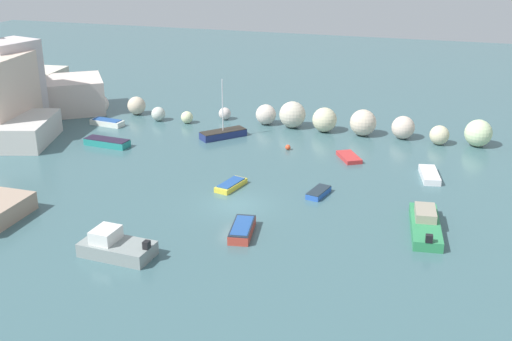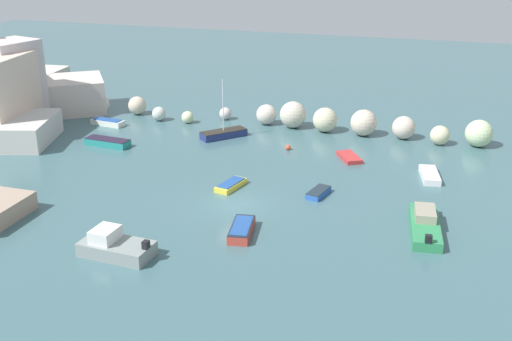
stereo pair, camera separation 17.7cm
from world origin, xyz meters
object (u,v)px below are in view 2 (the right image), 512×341
Objects in this scene: channel_buoy at (288,147)px; moored_boat_6 at (108,142)px; moored_boat_0 at (224,134)px; moored_boat_1 at (242,229)px; moored_boat_3 at (425,224)px; moored_boat_2 at (318,193)px; moored_boat_8 at (231,185)px; moored_boat_9 at (430,175)px; moored_boat_5 at (108,122)px; moored_boat_10 at (115,246)px; moored_boat_4 at (349,157)px.

channel_buoy is 16.97m from moored_boat_6.
moored_boat_1 is at bearing 65.85° from moored_boat_0.
moored_boat_2 is at bearing 58.57° from moored_boat_3.
channel_buoy reaches higher than moored_boat_8.
moored_boat_3 is (13.07, -13.30, 0.23)m from channel_buoy.
moored_boat_6 is 1.16× the size of moored_boat_9.
moored_boat_5 is 0.78× the size of moored_boat_10.
moored_boat_6 reaches higher than moored_boat_5.
moored_boat_3 is at bearing -78.86° from moored_boat_1.
moored_boat_2 is (11.90, -11.26, -0.16)m from moored_boat_0.
moored_boat_5 is (-12.89, 0.24, -0.09)m from moored_boat_0.
channel_buoy is at bearing 40.04° from moored_boat_2.
moored_boat_9 is (12.84, -3.34, 0.01)m from channel_buoy.
moored_boat_2 is at bearing 88.85° from moored_boat_0.
moored_boat_10 is at bearing 127.86° from moored_boat_5.
moored_boat_4 is (5.80, -0.82, -0.06)m from channel_buoy.
moored_boat_5 reaches higher than channel_buoy.
moored_boat_6 is at bearing 65.58° from moored_boat_3.
moored_boat_3 is (20.04, -14.98, 0.08)m from moored_boat_0.
moored_boat_0 is 1.57× the size of moored_boat_1.
moored_boat_6 is (-16.51, -3.95, 0.09)m from channel_buoy.
moored_boat_6 reaches higher than channel_buoy.
channel_buoy is 0.13× the size of moored_boat_9.
moored_boat_5 is at bearing 174.47° from channel_buoy.
moored_boat_3 reaches higher than moored_boat_8.
moored_boat_8 is at bearing -101.08° from channel_buoy.
moored_boat_8 is (-7.79, -9.31, 0.04)m from moored_boat_4.
moored_boat_6 is 0.94× the size of moored_boat_10.
moored_boat_8 is at bearing 71.26° from moored_boat_3.
moored_boat_8 is (-3.41, 7.43, -0.12)m from moored_boat_1.
moored_boat_1 is at bearing -49.92° from moored_boat_9.
moored_boat_6 is at bearing -112.40° from moored_boat_4.
moored_boat_6 is 21.87m from moored_boat_10.
moored_boat_2 is (3.50, 7.98, -0.12)m from moored_boat_1.
channel_buoy is 0.08× the size of moored_boat_0.
moored_boat_0 reaches higher than moored_boat_6.
moored_boat_8 is 0.85× the size of moored_boat_9.
moored_boat_3 reaches higher than moored_boat_2.
moored_boat_3 is 1.45× the size of moored_boat_6.
moored_boat_1 is 0.57× the size of moored_boat_3.
moored_boat_9 is at bearing -47.72° from moored_boat_1.
channel_buoy is 23.25m from moored_boat_10.
moored_boat_8 is (-6.91, -0.56, -0.00)m from moored_boat_2.
moored_boat_8 is at bearing -70.27° from moored_boat_4.
moored_boat_5 is 0.82× the size of moored_boat_6.
moored_boat_3 is at bearing 95.50° from moored_boat_0.
moored_boat_6 is at bearing -55.10° from moored_boat_10.
moored_boat_6 is (-22.31, -3.12, 0.15)m from moored_boat_4.
moored_boat_3 is 14.44m from moored_boat_4.
channel_buoy is 0.13× the size of moored_boat_5.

